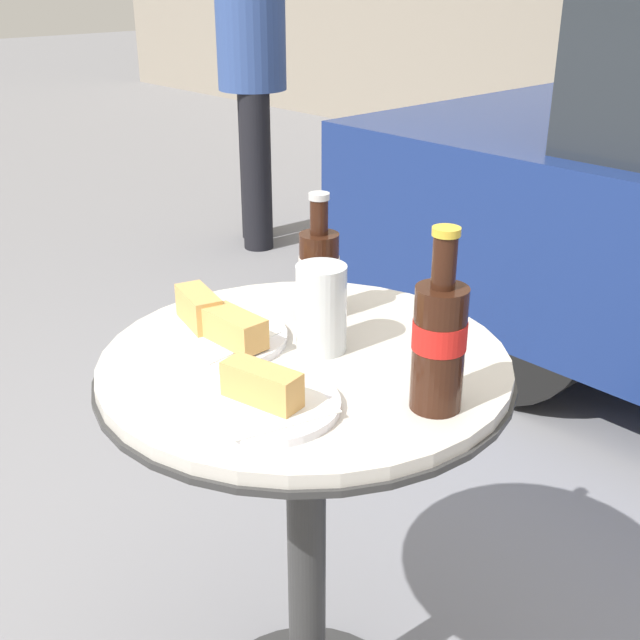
{
  "coord_description": "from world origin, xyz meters",
  "views": [
    {
      "loc": [
        0.82,
        -0.72,
        1.31
      ],
      "look_at": [
        0.0,
        0.03,
        0.81
      ],
      "focal_mm": 45.0,
      "sensor_mm": 36.0,
      "label": 1
    }
  ],
  "objects_px": {
    "cola_bottle_right": "(319,269)",
    "lunch_plate_near": "(264,399)",
    "drinking_glass": "(320,311)",
    "cola_bottle_left": "(439,340)",
    "pedestrian": "(252,60)",
    "lunch_plate_far": "(215,329)",
    "bistro_table": "(306,472)"
  },
  "relations": [
    {
      "from": "bistro_table",
      "to": "drinking_glass",
      "type": "relative_size",
      "value": 5.59
    },
    {
      "from": "bistro_table",
      "to": "lunch_plate_far",
      "type": "relative_size",
      "value": 3.32
    },
    {
      "from": "cola_bottle_left",
      "to": "bistro_table",
      "type": "bearing_deg",
      "value": -172.99
    },
    {
      "from": "lunch_plate_near",
      "to": "pedestrian",
      "type": "bearing_deg",
      "value": 142.26
    },
    {
      "from": "lunch_plate_near",
      "to": "lunch_plate_far",
      "type": "distance_m",
      "value": 0.23
    },
    {
      "from": "pedestrian",
      "to": "cola_bottle_left",
      "type": "bearing_deg",
      "value": -33.41
    },
    {
      "from": "drinking_glass",
      "to": "pedestrian",
      "type": "height_order",
      "value": "pedestrian"
    },
    {
      "from": "lunch_plate_near",
      "to": "lunch_plate_far",
      "type": "bearing_deg",
      "value": 160.75
    },
    {
      "from": "cola_bottle_left",
      "to": "drinking_glass",
      "type": "xyz_separation_m",
      "value": [
        -0.23,
        0.01,
        -0.04
      ]
    },
    {
      "from": "lunch_plate_far",
      "to": "pedestrian",
      "type": "height_order",
      "value": "pedestrian"
    },
    {
      "from": "pedestrian",
      "to": "bistro_table",
      "type": "bearing_deg",
      "value": -36.45
    },
    {
      "from": "cola_bottle_left",
      "to": "pedestrian",
      "type": "bearing_deg",
      "value": 146.59
    },
    {
      "from": "bistro_table",
      "to": "pedestrian",
      "type": "xyz_separation_m",
      "value": [
        -2.29,
        1.69,
        0.34
      ]
    },
    {
      "from": "cola_bottle_right",
      "to": "bistro_table",
      "type": "bearing_deg",
      "value": -50.39
    },
    {
      "from": "lunch_plate_near",
      "to": "pedestrian",
      "type": "height_order",
      "value": "pedestrian"
    },
    {
      "from": "cola_bottle_right",
      "to": "cola_bottle_left",
      "type": "bearing_deg",
      "value": -15.42
    },
    {
      "from": "bistro_table",
      "to": "lunch_plate_near",
      "type": "height_order",
      "value": "lunch_plate_near"
    },
    {
      "from": "cola_bottle_right",
      "to": "drinking_glass",
      "type": "relative_size",
      "value": 1.55
    },
    {
      "from": "cola_bottle_right",
      "to": "lunch_plate_far",
      "type": "height_order",
      "value": "cola_bottle_right"
    },
    {
      "from": "cola_bottle_right",
      "to": "lunch_plate_near",
      "type": "bearing_deg",
      "value": -55.51
    },
    {
      "from": "bistro_table",
      "to": "cola_bottle_left",
      "type": "height_order",
      "value": "cola_bottle_left"
    },
    {
      "from": "drinking_glass",
      "to": "pedestrian",
      "type": "bearing_deg",
      "value": 144.06
    },
    {
      "from": "cola_bottle_left",
      "to": "pedestrian",
      "type": "distance_m",
      "value": 3.02
    },
    {
      "from": "lunch_plate_far",
      "to": "bistro_table",
      "type": "bearing_deg",
      "value": 27.22
    },
    {
      "from": "cola_bottle_right",
      "to": "lunch_plate_far",
      "type": "distance_m",
      "value": 0.2
    },
    {
      "from": "drinking_glass",
      "to": "lunch_plate_near",
      "type": "xyz_separation_m",
      "value": [
        0.09,
        -0.18,
        -0.05
      ]
    },
    {
      "from": "bistro_table",
      "to": "cola_bottle_left",
      "type": "bearing_deg",
      "value": 7.01
    },
    {
      "from": "cola_bottle_right",
      "to": "pedestrian",
      "type": "bearing_deg",
      "value": 144.34
    },
    {
      "from": "pedestrian",
      "to": "cola_bottle_right",
      "type": "bearing_deg",
      "value": -35.66
    },
    {
      "from": "bistro_table",
      "to": "lunch_plate_far",
      "type": "distance_m",
      "value": 0.28
    },
    {
      "from": "cola_bottle_left",
      "to": "lunch_plate_near",
      "type": "distance_m",
      "value": 0.24
    },
    {
      "from": "drinking_glass",
      "to": "lunch_plate_far",
      "type": "xyz_separation_m",
      "value": [
        -0.13,
        -0.1,
        -0.04
      ]
    }
  ]
}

